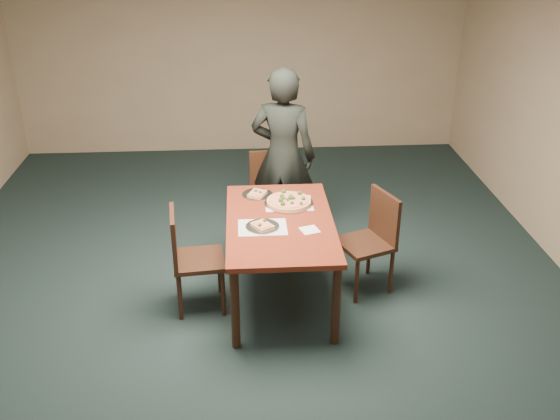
{
  "coord_description": "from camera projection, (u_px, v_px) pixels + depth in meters",
  "views": [
    {
      "loc": [
        -0.02,
        -4.41,
        3.14
      ],
      "look_at": [
        0.28,
        0.24,
        0.85
      ],
      "focal_mm": 40.0,
      "sensor_mm": 36.0,
      "label": 1
    }
  ],
  "objects": [
    {
      "name": "placemat_near",
      "position": [
        262.0,
        227.0,
        5.13
      ],
      "size": [
        0.4,
        0.3,
        0.0
      ],
      "primitive_type": "cube",
      "color": "white",
      "rests_on": "dining_table"
    },
    {
      "name": "chair_far",
      "position": [
        272.0,
        191.0,
        6.36
      ],
      "size": [
        0.46,
        0.46,
        0.91
      ],
      "rotation": [
        0.0,
        0.0,
        0.09
      ],
      "color": "black",
      "rests_on": "ground"
    },
    {
      "name": "diner",
      "position": [
        283.0,
        156.0,
        6.2
      ],
      "size": [
        0.75,
        0.6,
        1.78
      ],
      "primitive_type": "imported",
      "rotation": [
        0.0,
        0.0,
        2.85
      ],
      "color": "black",
      "rests_on": "ground"
    },
    {
      "name": "placemat_main",
      "position": [
        289.0,
        203.0,
        5.54
      ],
      "size": [
        0.42,
        0.32,
        0.0
      ],
      "primitive_type": "cube",
      "color": "white",
      "rests_on": "dining_table"
    },
    {
      "name": "dining_table",
      "position": [
        280.0,
        230.0,
        5.28
      ],
      "size": [
        0.9,
        1.5,
        0.75
      ],
      "color": "#5E1E12",
      "rests_on": "ground"
    },
    {
      "name": "pizza_pan",
      "position": [
        289.0,
        201.0,
        5.53
      ],
      "size": [
        0.43,
        0.43,
        0.07
      ],
      "color": "silver",
      "rests_on": "dining_table"
    },
    {
      "name": "ground",
      "position": [
        249.0,
        312.0,
        5.33
      ],
      "size": [
        8.0,
        8.0,
        0.0
      ],
      "primitive_type": "plane",
      "color": "black",
      "rests_on": "ground"
    },
    {
      "name": "slice_plate_far",
      "position": [
        257.0,
        194.0,
        5.7
      ],
      "size": [
        0.28,
        0.28,
        0.06
      ],
      "color": "silver",
      "rests_on": "dining_table"
    },
    {
      "name": "chair_right",
      "position": [
        372.0,
        236.0,
        5.49
      ],
      "size": [
        0.55,
        0.55,
        0.91
      ],
      "rotation": [
        0.0,
        0.0,
        -1.19
      ],
      "color": "black",
      "rests_on": "ground"
    },
    {
      "name": "slice_plate_near",
      "position": [
        262.0,
        226.0,
        5.12
      ],
      "size": [
        0.28,
        0.28,
        0.06
      ],
      "color": "silver",
      "rests_on": "dining_table"
    },
    {
      "name": "chair_left",
      "position": [
        189.0,
        254.0,
        5.2
      ],
      "size": [
        0.46,
        0.46,
        0.91
      ],
      "rotation": [
        0.0,
        0.0,
        1.68
      ],
      "color": "black",
      "rests_on": "ground"
    },
    {
      "name": "napkin",
      "position": [
        310.0,
        230.0,
        5.08
      ],
      "size": [
        0.18,
        0.18,
        0.01
      ],
      "primitive_type": "cube",
      "rotation": [
        0.0,
        0.0,
        0.31
      ],
      "color": "white",
      "rests_on": "dining_table"
    },
    {
      "name": "room_shell",
      "position": [
        244.0,
        117.0,
        4.57
      ],
      "size": [
        8.0,
        8.0,
        8.0
      ],
      "color": "tan",
      "rests_on": "ground"
    }
  ]
}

